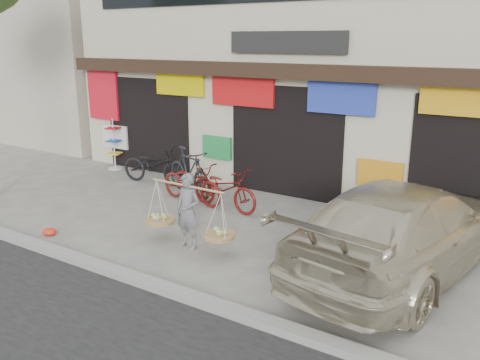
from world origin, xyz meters
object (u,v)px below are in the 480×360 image
Objects in this scene: bike_1 at (189,171)px; suv at (405,228)px; bike_2 at (224,188)px; bike_3 at (192,182)px; display_rack at (114,149)px; bike_0 at (154,165)px; street_vendor at (188,215)px.

suv reaches higher than bike_1.
bike_2 is 1.00× the size of bike_3.
bike_3 is at bearing -18.34° from display_rack.
suv is (7.15, -1.81, 0.26)m from bike_0.
display_rack reaches higher than bike_2.
display_rack is at bearing -5.07° from suv.
bike_0 is 0.98× the size of bike_1.
bike_3 is at bearing -1.99° from suv.
display_rack is at bearing 67.34° from bike_0.
bike_3 is at bearing -114.24° from bike_1.
street_vendor is 1.30× the size of display_rack.
bike_2 is at bearing -112.85° from bike_0.
bike_1 is 1.04× the size of bike_2.
bike_0 is 0.34× the size of suv.
bike_1 is 1.29× the size of display_rack.
display_rack is at bearing 82.60° from bike_2.
street_vendor is 0.35× the size of suv.
bike_3 is 0.34× the size of suv.
display_rack is (-5.59, 3.51, -0.03)m from street_vendor.
bike_1 is 3.59m from display_rack.
bike_0 is at bearing -14.89° from display_rack.
bike_3 is at bearing -119.77° from bike_0.
street_vendor is 6.60m from display_rack.
bike_2 is (2.82, -0.76, -0.01)m from bike_0.
bike_3 is (1.88, -0.76, -0.01)m from bike_0.
bike_0 is 2.15m from display_rack.
suv reaches higher than bike_2.
bike_1 reaches higher than bike_2.
bike_1 is 1.48m from bike_2.
bike_0 is at bearing 100.65° from bike_1.
bike_1 is 0.67m from bike_3.
display_rack reaches higher than bike_0.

